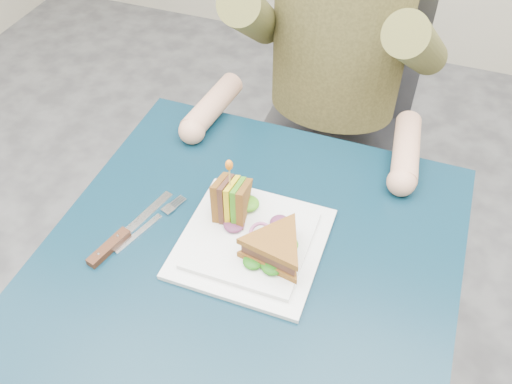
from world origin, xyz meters
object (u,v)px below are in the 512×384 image
at_px(diner, 343,5).
at_px(plate, 252,242).
at_px(table, 249,280).
at_px(sandwich_upright, 231,201).
at_px(sandwich_flat, 276,248).
at_px(chair, 337,106).
at_px(fork, 149,225).
at_px(knife, 117,241).

xyz_separation_m(diner, plate, (-0.00, -0.61, -0.18)).
distance_m(table, sandwich_upright, 0.16).
height_order(plate, sandwich_flat, sandwich_flat).
relative_size(chair, plate, 3.58).
xyz_separation_m(sandwich_upright, fork, (-0.14, -0.07, -0.05)).
distance_m(table, fork, 0.22).
xyz_separation_m(table, knife, (-0.24, -0.06, 0.09)).
height_order(diner, knife, diner).
distance_m(table, chair, 0.75).
distance_m(diner, fork, 0.69).
bearing_deg(plate, diner, 89.73).
height_order(table, sandwich_upright, sandwich_upright).
xyz_separation_m(table, sandwich_flat, (0.05, -0.00, 0.12)).
bearing_deg(sandwich_upright, table, -48.23).
bearing_deg(sandwich_flat, knife, -169.05).
height_order(plate, knife, plate).
xyz_separation_m(table, plate, (-0.00, 0.02, 0.09)).
bearing_deg(sandwich_flat, sandwich_upright, 148.36).
bearing_deg(diner, knife, -109.30).
height_order(sandwich_flat, sandwich_upright, sandwich_upright).
distance_m(plate, knife, 0.25).
height_order(plate, fork, plate).
height_order(table, chair, chair).
bearing_deg(sandwich_upright, fork, -154.41).
xyz_separation_m(chair, plate, (-0.00, -0.72, 0.20)).
height_order(chair, diner, diner).
bearing_deg(table, sandwich_flat, -1.34).
xyz_separation_m(chair, fork, (-0.20, -0.75, 0.19)).
bearing_deg(chair, fork, -105.36).
bearing_deg(sandwich_flat, fork, 179.72).
height_order(fork, knife, knife).
distance_m(chair, fork, 0.80).
bearing_deg(diner, table, -90.00).
relative_size(diner, knife, 3.39).
distance_m(sandwich_upright, knife, 0.23).
bearing_deg(knife, fork, 57.29).
relative_size(chair, fork, 5.35).
bearing_deg(fork, knife, -122.71).
distance_m(sandwich_flat, knife, 0.30).
bearing_deg(table, diner, 90.00).
bearing_deg(knife, chair, 73.23).
relative_size(plate, sandwich_upright, 1.86).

